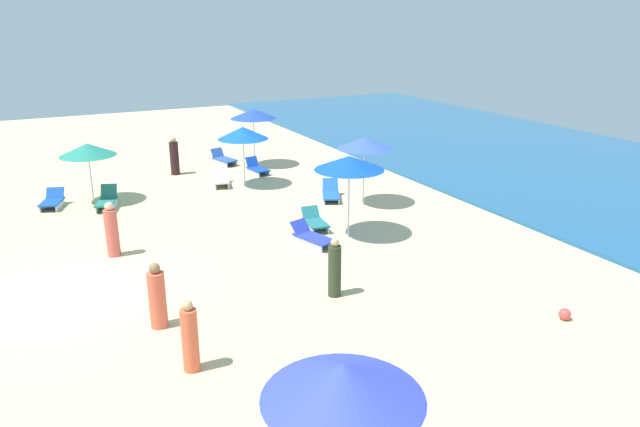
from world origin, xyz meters
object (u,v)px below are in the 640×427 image
(beachgoer_1, at_px, (190,338))
(lounge_chair_5_0, at_px, (221,179))
(lounge_chair_2_0, at_px, (224,159))
(lounge_chair_4_0, at_px, (52,201))
(beachgoer_0, at_px, (112,231))
(umbrella_0, at_px, (343,382))
(lounge_chair_2_1, at_px, (257,168))
(lounge_chair_4_1, at_px, (107,201))
(umbrella_2, at_px, (253,114))
(lounge_chair_3_1, at_px, (315,222))
(umbrella_5, at_px, (243,133))
(umbrella_3, at_px, (349,163))
(beach_ball_0, at_px, (565,314))
(beachgoer_4, at_px, (157,298))
(beachgoer_2, at_px, (174,157))
(umbrella_1, at_px, (365,143))
(lounge_chair_3_0, at_px, (312,237))
(beachgoer_3, at_px, (335,269))
(lounge_chair_1_0, at_px, (331,193))
(umbrella_4, at_px, (87,150))

(beachgoer_1, bearing_deg, lounge_chair_5_0, -34.14)
(lounge_chair_2_0, distance_m, lounge_chair_4_0, 8.54)
(lounge_chair_5_0, xyz_separation_m, beachgoer_0, (5.87, -5.18, 0.50))
(umbrella_0, distance_m, lounge_chair_2_1, 19.88)
(lounge_chair_2_1, distance_m, lounge_chair_4_1, 7.11)
(umbrella_2, relative_size, lounge_chair_3_1, 2.05)
(lounge_chair_2_0, bearing_deg, lounge_chair_3_1, -106.23)
(lounge_chair_2_1, xyz_separation_m, umbrella_5, (1.67, -1.18, 1.99))
(umbrella_3, distance_m, beachgoer_0, 7.40)
(lounge_chair_4_1, bearing_deg, beach_ball_0, -38.73)
(lounge_chair_3_1, xyz_separation_m, beachgoer_4, (4.27, -6.09, 0.47))
(umbrella_5, bearing_deg, beachgoer_0, -48.41)
(umbrella_0, bearing_deg, lounge_chair_4_0, -171.74)
(umbrella_2, xyz_separation_m, beachgoer_2, (-0.20, -3.71, -1.68))
(beachgoer_4, bearing_deg, beachgoer_2, -11.74)
(lounge_chair_4_0, height_order, beach_ball_0, lounge_chair_4_0)
(lounge_chair_4_1, xyz_separation_m, beachgoer_4, (9.70, -0.23, 0.43))
(umbrella_1, distance_m, beachgoer_0, 9.33)
(lounge_chair_4_0, height_order, beachgoer_4, beachgoer_4)
(umbrella_0, height_order, lounge_chair_3_0, umbrella_0)
(lounge_chair_3_0, distance_m, beachgoer_1, 7.31)
(beachgoer_3, bearing_deg, beachgoer_1, 163.69)
(umbrella_5, distance_m, beachgoer_3, 10.87)
(lounge_chair_1_0, distance_m, beach_ball_0, 10.99)
(umbrella_1, bearing_deg, lounge_chair_4_0, -115.10)
(lounge_chair_3_0, xyz_separation_m, beachgoer_2, (-10.41, -1.71, 0.54))
(lounge_chair_4_1, bearing_deg, lounge_chair_2_0, 57.47)
(lounge_chair_4_0, xyz_separation_m, beachgoer_4, (10.71, 1.56, 0.47))
(umbrella_4, height_order, beachgoer_0, umbrella_4)
(lounge_chair_3_0, height_order, lounge_chair_5_0, lounge_chair_5_0)
(umbrella_0, xyz_separation_m, lounge_chair_5_0, (-17.65, 3.92, -2.12))
(lounge_chair_2_1, bearing_deg, umbrella_2, 63.06)
(beachgoer_2, bearing_deg, lounge_chair_2_1, -75.57)
(umbrella_4, xyz_separation_m, lounge_chair_4_1, (0.99, 0.36, -1.76))
(beachgoer_3, bearing_deg, beach_ball_0, -78.26)
(umbrella_1, height_order, umbrella_5, umbrella_1)
(lounge_chair_1_0, bearing_deg, umbrella_4, -178.69)
(lounge_chair_3_0, bearing_deg, umbrella_4, 109.48)
(lounge_chair_2_0, relative_size, umbrella_4, 0.67)
(beach_ball_0, bearing_deg, lounge_chair_5_0, -166.01)
(lounge_chair_2_0, bearing_deg, lounge_chair_1_0, -90.72)
(lounge_chair_4_1, bearing_deg, lounge_chair_3_1, -23.02)
(umbrella_0, xyz_separation_m, lounge_chair_2_0, (-21.20, 5.20, -2.14))
(umbrella_2, relative_size, lounge_chair_3_0, 1.65)
(lounge_chair_2_0, height_order, beach_ball_0, lounge_chair_2_0)
(lounge_chair_2_0, height_order, lounge_chair_5_0, lounge_chair_5_0)
(lounge_chair_2_0, relative_size, beachgoer_3, 0.99)
(lounge_chair_2_0, xyz_separation_m, beachgoer_2, (0.85, -2.51, 0.53))
(umbrella_2, bearing_deg, lounge_chair_2_1, -17.12)
(lounge_chair_4_1, bearing_deg, umbrella_1, -4.33)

